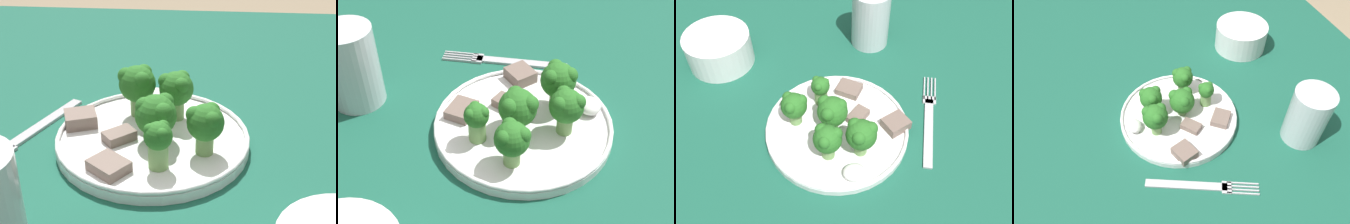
# 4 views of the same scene
# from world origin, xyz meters

# --- Properties ---
(table) EXTENTS (1.28, 1.13, 0.72)m
(table) POSITION_xyz_m (0.00, 0.00, 0.63)
(table) COLOR #195642
(table) RESTS_ON ground_plane
(dinner_plate) EXTENTS (0.24, 0.24, 0.02)m
(dinner_plate) POSITION_xyz_m (0.01, 0.04, 0.72)
(dinner_plate) COLOR white
(dinner_plate) RESTS_ON table
(fork) EXTENTS (0.10, 0.20, 0.00)m
(fork) POSITION_xyz_m (0.17, 0.02, 0.72)
(fork) COLOR #B2B2B7
(fork) RESTS_ON table
(drinking_glass) EXTENTS (0.08, 0.08, 0.12)m
(drinking_glass) POSITION_xyz_m (0.13, 0.26, 0.77)
(drinking_glass) COLOR silver
(drinking_glass) RESTS_ON table
(broccoli_floret_near_rim_left) EXTENTS (0.05, 0.04, 0.06)m
(broccoli_floret_near_rim_left) POSITION_xyz_m (-0.06, 0.07, 0.77)
(broccoli_floret_near_rim_left) COLOR #709E56
(broccoli_floret_near_rim_left) RESTS_ON dinner_plate
(broccoli_floret_center_left) EXTENTS (0.05, 0.05, 0.06)m
(broccoli_floret_center_left) POSITION_xyz_m (-0.00, 0.05, 0.76)
(broccoli_floret_center_left) COLOR #709E56
(broccoli_floret_center_left) RESTS_ON dinner_plate
(broccoli_floret_back_left) EXTENTS (0.03, 0.03, 0.06)m
(broccoli_floret_back_left) POSITION_xyz_m (-0.01, 0.10, 0.76)
(broccoli_floret_back_left) COLOR #709E56
(broccoli_floret_back_left) RESTS_ON dinner_plate
(broccoli_floret_front_left) EXTENTS (0.05, 0.05, 0.07)m
(broccoli_floret_front_left) POSITION_xyz_m (0.03, -0.02, 0.77)
(broccoli_floret_front_left) COLOR #709E56
(broccoli_floret_front_left) RESTS_ON dinner_plate
(broccoli_floret_center_back) EXTENTS (0.05, 0.05, 0.07)m
(broccoli_floret_center_back) POSITION_xyz_m (-0.02, -0.01, 0.77)
(broccoli_floret_center_back) COLOR #709E56
(broccoli_floret_center_back) RESTS_ON dinner_plate
(meat_slice_front_slice) EXTENTS (0.05, 0.05, 0.02)m
(meat_slice_front_slice) POSITION_xyz_m (0.10, 0.02, 0.74)
(meat_slice_front_slice) COLOR #756056
(meat_slice_front_slice) RESTS_ON dinner_plate
(meat_slice_middle_slice) EXTENTS (0.05, 0.04, 0.01)m
(meat_slice_middle_slice) POSITION_xyz_m (0.05, 0.05, 0.73)
(meat_slice_middle_slice) COLOR #756056
(meat_slice_middle_slice) RESTS_ON dinner_plate
(meat_slice_rear_slice) EXTENTS (0.05, 0.05, 0.01)m
(meat_slice_rear_slice) POSITION_xyz_m (0.05, 0.12, 0.73)
(meat_slice_rear_slice) COLOR #756056
(meat_slice_rear_slice) RESTS_ON dinner_plate
(sauce_dollop) EXTENTS (0.04, 0.03, 0.02)m
(sauce_dollop) POSITION_xyz_m (0.01, -0.06, 0.74)
(sauce_dollop) COLOR white
(sauce_dollop) RESTS_ON dinner_plate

